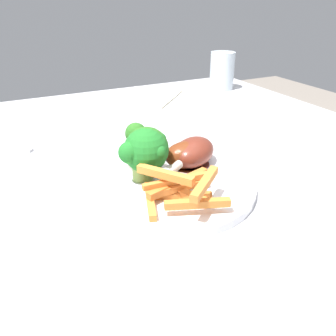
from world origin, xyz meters
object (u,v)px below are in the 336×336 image
dining_table (184,216)px  chicken_drumstick_far (183,156)px  broccoli_floret_front (145,149)px  carrot_fries_pile (179,189)px  broccoli_floret_middle (138,155)px  broccoli_floret_back (145,150)px  dinner_plate (168,184)px  chicken_drumstick_near (192,153)px  water_glass (222,71)px

dining_table → chicken_drumstick_far: (-0.03, 0.02, 0.13)m
broccoli_floret_front → chicken_drumstick_far: (0.00, -0.06, -0.03)m
broccoli_floret_front → carrot_fries_pile: size_ratio=0.66×
broccoli_floret_middle → broccoli_floret_back: broccoli_floret_back is taller
dinner_plate → chicken_drumstick_near: bearing=-63.7°
dining_table → broccoli_floret_back: (-0.04, 0.08, 0.16)m
chicken_drumstick_far → carrot_fries_pile: bearing=148.5°
broccoli_floret_middle → broccoli_floret_back: (-0.00, -0.01, 0.01)m
broccoli_floret_middle → broccoli_floret_back: 0.01m
dinner_plate → water_glass: size_ratio=2.43×
dining_table → chicken_drumstick_far: 0.14m
broccoli_floret_back → chicken_drumstick_near: 0.09m
dining_table → broccoli_floret_middle: 0.18m
dining_table → broccoli_floret_middle: bearing=110.4°
dining_table → carrot_fries_pile: (-0.11, 0.07, 0.13)m
broccoli_floret_front → carrot_fries_pile: 0.08m
broccoli_floret_front → broccoli_floret_middle: (-0.00, 0.01, -0.01)m
water_glass → chicken_drumstick_far: bearing=139.7°
dinner_plate → broccoli_floret_back: (0.02, 0.03, 0.05)m
dining_table → chicken_drumstick_near: bearing=173.6°
water_glass → broccoli_floret_front: bearing=135.4°
dining_table → broccoli_floret_back: size_ratio=13.75×
dinner_plate → chicken_drumstick_near: chicken_drumstick_near is taller
chicken_drumstick_near → water_glass: water_glass is taller
dinner_plate → water_glass: water_glass is taller
broccoli_floret_back → carrot_fries_pile: size_ratio=0.66×
broccoli_floret_front → water_glass: water_glass is taller
chicken_drumstick_near → chicken_drumstick_far: chicken_drumstick_near is taller
dinner_plate → water_glass: bearing=-41.4°
broccoli_floret_front → broccoli_floret_middle: broccoli_floret_front is taller
chicken_drumstick_far → water_glass: bearing=-40.3°
chicken_drumstick_far → broccoli_floret_back: bearing=98.9°
broccoli_floret_middle → dinner_plate: bearing=-120.8°
broccoli_floret_middle → water_glass: (0.42, -0.43, -0.00)m
dining_table → water_glass: size_ratio=10.28×
broccoli_floret_middle → chicken_drumstick_far: broccoli_floret_middle is taller
dining_table → broccoli_floret_back: bearing=114.5°
carrot_fries_pile → water_glass: water_glass is taller
dinner_plate → carrot_fries_pile: 0.06m
broccoli_floret_back → chicken_drumstick_far: size_ratio=0.59×
dinner_plate → chicken_drumstick_near: (0.03, -0.06, 0.03)m
dinner_plate → broccoli_floret_middle: bearing=59.2°
chicken_drumstick_near → broccoli_floret_front: bearing=93.0°
broccoli_floret_middle → chicken_drumstick_far: (0.01, -0.07, -0.02)m
dining_table → dinner_plate: bearing=133.7°
broccoli_floret_front → chicken_drumstick_near: (0.00, -0.08, -0.02)m
broccoli_floret_back → chicken_drumstick_near: bearing=-83.0°
broccoli_floret_middle → chicken_drumstick_near: bearing=-86.0°
broccoli_floret_front → water_glass: (0.42, -0.42, -0.01)m
dinner_plate → broccoli_floret_middle: (0.02, 0.04, 0.05)m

